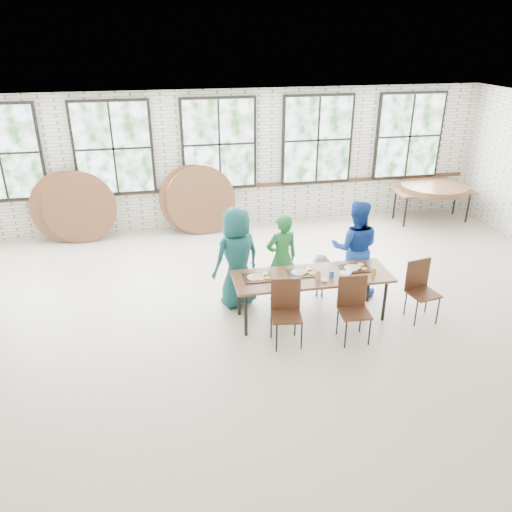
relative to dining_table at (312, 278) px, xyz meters
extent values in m
plane|color=#C2AF9A|center=(-0.83, -0.21, -0.69)|extent=(12.00, 12.00, 0.00)
plane|color=white|center=(-0.83, -0.21, 2.31)|extent=(12.00, 12.00, 0.00)
plane|color=silver|center=(-0.83, 4.29, 0.81)|extent=(12.00, 0.00, 12.00)
cube|color=#422819|center=(-0.83, 4.26, 0.21)|extent=(11.80, 0.05, 0.08)
cube|color=black|center=(-3.03, 4.23, 1.19)|extent=(1.62, 0.05, 1.97)
cube|color=white|center=(-3.03, 4.19, 1.19)|extent=(1.50, 0.01, 1.85)
cube|color=black|center=(-0.83, 4.23, 1.19)|extent=(1.62, 0.05, 1.97)
cube|color=white|center=(-0.83, 4.19, 1.19)|extent=(1.50, 0.01, 1.85)
cube|color=black|center=(1.37, 4.23, 1.19)|extent=(1.62, 0.05, 1.97)
cube|color=white|center=(1.37, 4.19, 1.19)|extent=(1.50, 0.01, 1.85)
cube|color=black|center=(3.57, 4.23, 1.19)|extent=(1.62, 0.05, 1.97)
cube|color=white|center=(3.57, 4.19, 1.19)|extent=(1.50, 0.01, 1.85)
cube|color=brown|center=(0.00, 0.00, 0.03)|extent=(2.41, 0.83, 0.04)
cylinder|color=black|center=(-1.08, -0.30, -0.34)|extent=(0.05, 0.05, 0.70)
cylinder|color=black|center=(-1.08, 0.30, -0.34)|extent=(0.05, 0.05, 0.70)
cylinder|color=black|center=(1.08, -0.30, -0.34)|extent=(0.05, 0.05, 0.70)
cylinder|color=black|center=(1.08, 0.30, -0.34)|extent=(0.05, 0.05, 0.70)
cube|color=#462717|center=(-0.55, -0.62, -0.24)|extent=(0.47, 0.46, 0.03)
cube|color=#462717|center=(-0.53, -0.43, 0.01)|extent=(0.42, 0.09, 0.50)
cylinder|color=black|center=(-0.73, -0.79, -0.47)|extent=(0.02, 0.02, 0.44)
cylinder|color=black|center=(-0.73, -0.45, -0.47)|extent=(0.02, 0.02, 0.44)
cylinder|color=black|center=(-0.37, -0.79, -0.47)|extent=(0.02, 0.02, 0.44)
cylinder|color=black|center=(-0.37, -0.45, -0.47)|extent=(0.02, 0.02, 0.44)
cube|color=#462717|center=(0.42, -0.72, -0.24)|extent=(0.45, 0.43, 0.03)
cube|color=#462717|center=(0.43, -0.53, 0.01)|extent=(0.42, 0.06, 0.50)
cylinder|color=black|center=(0.24, -0.89, -0.47)|extent=(0.02, 0.02, 0.44)
cylinder|color=black|center=(0.24, -0.55, -0.47)|extent=(0.02, 0.02, 0.44)
cylinder|color=black|center=(0.60, -0.89, -0.47)|extent=(0.02, 0.02, 0.44)
cylinder|color=black|center=(0.60, -0.55, -0.47)|extent=(0.02, 0.02, 0.44)
cube|color=#462717|center=(1.66, -0.39, -0.24)|extent=(0.49, 0.47, 0.03)
cube|color=#462717|center=(1.62, -0.21, 0.01)|extent=(0.42, 0.11, 0.50)
cylinder|color=black|center=(1.48, -0.56, -0.47)|extent=(0.02, 0.02, 0.44)
cylinder|color=black|center=(1.48, -0.22, -0.47)|extent=(0.02, 0.02, 0.44)
cylinder|color=black|center=(1.84, -0.56, -0.47)|extent=(0.02, 0.02, 0.44)
cylinder|color=black|center=(1.84, -0.22, -0.47)|extent=(0.02, 0.02, 0.44)
imported|color=#165446|center=(-1.05, 0.65, 0.14)|extent=(0.95, 0.79, 1.66)
imported|color=#1E7432|center=(-0.32, 0.65, 0.06)|extent=(0.61, 0.46, 1.50)
imported|color=#172448|center=(0.36, 0.65, -0.31)|extent=(0.54, 0.39, 0.75)
imported|color=#163D9B|center=(0.93, 0.65, 0.13)|extent=(0.96, 0.86, 1.65)
cube|color=brown|center=(4.02, 3.61, 0.03)|extent=(1.82, 0.79, 0.04)
cylinder|color=black|center=(3.24, 3.33, -0.34)|extent=(0.04, 0.04, 0.70)
cylinder|color=black|center=(3.24, 3.88, -0.34)|extent=(0.04, 0.04, 0.70)
cylinder|color=black|center=(4.80, 3.33, -0.34)|extent=(0.04, 0.04, 0.70)
cylinder|color=black|center=(4.80, 3.88, -0.34)|extent=(0.04, 0.04, 0.70)
cube|color=black|center=(-0.82, 0.06, 0.06)|extent=(0.44, 0.33, 0.02)
cube|color=black|center=(-0.13, 0.09, 0.06)|extent=(0.44, 0.33, 0.02)
cube|color=black|center=(0.72, 0.08, 0.06)|extent=(0.44, 0.33, 0.02)
cylinder|color=black|center=(-0.40, -0.21, 0.10)|extent=(0.09, 0.09, 0.09)
cube|color=red|center=(0.04, -0.16, 0.11)|extent=(0.06, 0.07, 0.11)
cylinder|color=blue|center=(0.27, -0.11, 0.10)|extent=(0.07, 0.07, 0.10)
cylinder|color=orange|center=(0.92, -0.15, 0.11)|extent=(0.07, 0.07, 0.11)
cylinder|color=white|center=(0.43, -0.21, 0.10)|extent=(0.17, 0.17, 0.10)
ellipsoid|color=white|center=(-0.54, -0.23, 0.08)|extent=(0.11, 0.11, 0.05)
ellipsoid|color=white|center=(0.11, -0.23, 0.08)|extent=(0.11, 0.11, 0.05)
ellipsoid|color=white|center=(0.56, -0.05, 0.08)|extent=(0.11, 0.11, 0.05)
cylinder|color=brown|center=(4.02, 3.61, 0.07)|extent=(1.50, 1.50, 0.04)
cylinder|color=brown|center=(4.02, 3.61, 0.12)|extent=(1.50, 1.50, 0.04)
cylinder|color=brown|center=(4.02, 3.61, 0.16)|extent=(1.50, 1.50, 0.04)
cylinder|color=brown|center=(-4.09, 4.02, 0.05)|extent=(1.50, 0.34, 1.48)
cylinder|color=brown|center=(-3.82, 3.92, 0.05)|extent=(1.50, 0.31, 1.48)
cylinder|color=brown|center=(-1.45, 4.02, 0.05)|extent=(1.50, 0.28, 1.49)
cylinder|color=brown|center=(-1.30, 3.92, 0.05)|extent=(1.50, 0.34, 1.48)
camera|label=1|loc=(-2.15, -6.43, 3.46)|focal=35.00mm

